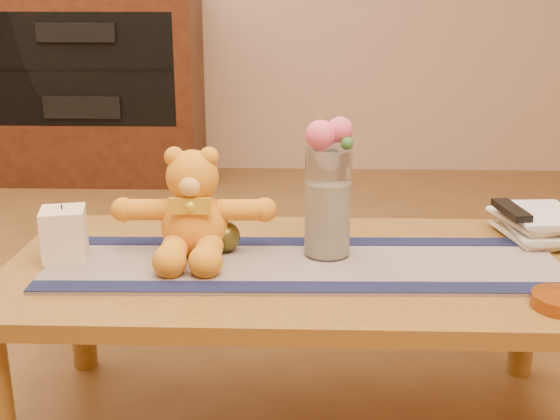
{
  "coord_description": "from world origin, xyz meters",
  "views": [
    {
      "loc": [
        0.0,
        -1.58,
        1.07
      ],
      "look_at": [
        -0.05,
        0.0,
        0.58
      ],
      "focal_mm": 45.5,
      "sensor_mm": 36.0,
      "label": 1
    }
  ],
  "objects_px": {
    "bronze_ball": "(225,237)",
    "book_bottom": "(507,236)",
    "teddy_bear": "(194,204)",
    "tv_remote": "(511,210)",
    "pillar_candle": "(64,234)",
    "glass_vase": "(328,203)"
  },
  "relations": [
    {
      "from": "bronze_ball",
      "to": "book_bottom",
      "type": "xyz_separation_m",
      "value": [
        0.72,
        0.13,
        -0.04
      ]
    },
    {
      "from": "teddy_bear",
      "to": "tv_remote",
      "type": "relative_size",
      "value": 2.29
    },
    {
      "from": "bronze_ball",
      "to": "tv_remote",
      "type": "relative_size",
      "value": 0.47
    },
    {
      "from": "pillar_candle",
      "to": "glass_vase",
      "type": "height_order",
      "value": "glass_vase"
    },
    {
      "from": "teddy_bear",
      "to": "book_bottom",
      "type": "bearing_deg",
      "value": 8.33
    },
    {
      "from": "teddy_bear",
      "to": "glass_vase",
      "type": "distance_m",
      "value": 0.32
    },
    {
      "from": "book_bottom",
      "to": "pillar_candle",
      "type": "bearing_deg",
      "value": 179.04
    },
    {
      "from": "glass_vase",
      "to": "tv_remote",
      "type": "bearing_deg",
      "value": 15.33
    },
    {
      "from": "glass_vase",
      "to": "book_bottom",
      "type": "xyz_separation_m",
      "value": [
        0.47,
        0.14,
        -0.13
      ]
    },
    {
      "from": "bronze_ball",
      "to": "pillar_candle",
      "type": "bearing_deg",
      "value": -171.51
    },
    {
      "from": "glass_vase",
      "to": "bronze_ball",
      "type": "height_order",
      "value": "glass_vase"
    },
    {
      "from": "teddy_bear",
      "to": "bronze_ball",
      "type": "bearing_deg",
      "value": 7.76
    },
    {
      "from": "pillar_candle",
      "to": "tv_remote",
      "type": "height_order",
      "value": "pillar_candle"
    },
    {
      "from": "tv_remote",
      "to": "book_bottom",
      "type": "bearing_deg",
      "value": 90.0
    },
    {
      "from": "book_bottom",
      "to": "teddy_bear",
      "type": "bearing_deg",
      "value": 179.49
    },
    {
      "from": "glass_vase",
      "to": "tv_remote",
      "type": "relative_size",
      "value": 1.62
    },
    {
      "from": "teddy_bear",
      "to": "pillar_candle",
      "type": "relative_size",
      "value": 3.03
    },
    {
      "from": "teddy_bear",
      "to": "tv_remote",
      "type": "height_order",
      "value": "teddy_bear"
    },
    {
      "from": "glass_vase",
      "to": "bronze_ball",
      "type": "xyz_separation_m",
      "value": [
        -0.25,
        0.01,
        -0.09
      ]
    },
    {
      "from": "pillar_candle",
      "to": "bronze_ball",
      "type": "relative_size",
      "value": 1.6
    },
    {
      "from": "glass_vase",
      "to": "pillar_candle",
      "type": "bearing_deg",
      "value": -176.06
    },
    {
      "from": "bronze_ball",
      "to": "book_bottom",
      "type": "relative_size",
      "value": 0.34
    }
  ]
}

